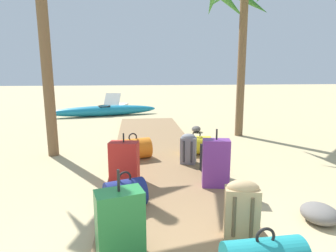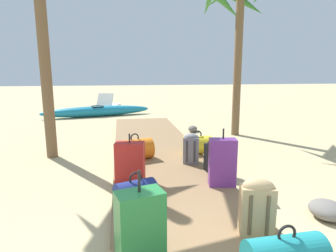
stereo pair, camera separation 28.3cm
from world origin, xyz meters
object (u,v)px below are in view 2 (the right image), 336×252
at_px(suitcase_green, 140,225).
at_px(kayak, 97,111).
at_px(backpack_tan, 257,206).
at_px(lounge_chair, 109,105).
at_px(duffel_bag_orange, 135,149).
at_px(palm_tree_far_right, 237,4).
at_px(backpack_black, 215,154).
at_px(suitcase_red, 130,162).
at_px(backpack_grey, 191,148).
at_px(duffel_bag_yellow, 197,145).
at_px(duffel_bag_navy, 136,195).
at_px(suitcase_purple, 222,162).

height_order(suitcase_green, kayak, suitcase_green).
distance_m(backpack_tan, lounge_chair, 9.68).
distance_m(duffel_bag_orange, palm_tree_far_right, 4.57).
xyz_separation_m(backpack_black, kayak, (-2.34, 6.72, -0.16)).
height_order(suitcase_red, backpack_grey, suitcase_red).
bearing_deg(palm_tree_far_right, lounge_chair, 125.67).
bearing_deg(backpack_tan, backpack_black, 84.06).
height_order(backpack_black, lounge_chair, lounge_chair).
bearing_deg(palm_tree_far_right, duffel_bag_yellow, -127.74).
height_order(backpack_grey, lounge_chair, lounge_chair).
height_order(duffel_bag_orange, duffel_bag_yellow, duffel_bag_orange).
xyz_separation_m(duffel_bag_navy, backpack_tan, (1.15, -0.76, 0.13)).
bearing_deg(backpack_grey, backpack_tan, -87.88).
bearing_deg(lounge_chair, kayak, -112.33).
distance_m(backpack_tan, suitcase_red, 2.01).
xyz_separation_m(suitcase_purple, suitcase_green, (-1.26, -1.45, -0.03)).
height_order(suitcase_green, palm_tree_far_right, palm_tree_far_right).
distance_m(duffel_bag_yellow, lounge_chair, 6.91).
xyz_separation_m(backpack_black, duffel_bag_navy, (-1.34, -1.11, -0.10)).
distance_m(backpack_grey, palm_tree_far_right, 4.21).
bearing_deg(suitcase_red, duffel_bag_yellow, 42.75).
height_order(suitcase_purple, suitcase_red, suitcase_purple).
bearing_deg(duffel_bag_orange, backpack_black, -33.59).
height_order(backpack_tan, backpack_grey, backpack_tan).
xyz_separation_m(suitcase_purple, suitcase_red, (-1.28, 0.36, -0.04)).
height_order(backpack_black, duffel_bag_yellow, backpack_black).
xyz_separation_m(duffel_bag_orange, kayak, (-1.09, 5.89, -0.07)).
xyz_separation_m(duffel_bag_navy, palm_tree_far_right, (2.78, 4.01, 3.08)).
xyz_separation_m(palm_tree_far_right, kayak, (-3.79, 3.82, -3.13)).
bearing_deg(duffel_bag_orange, suitcase_red, -96.67).
xyz_separation_m(suitcase_green, lounge_chair, (-0.61, 9.69, -0.06)).
height_order(backpack_black, suitcase_purple, suitcase_purple).
bearing_deg(suitcase_red, suitcase_green, -89.37).
height_order(suitcase_purple, backpack_grey, suitcase_purple).
xyz_separation_m(duffel_bag_navy, backpack_grey, (1.06, 1.58, 0.11)).
relative_size(backpack_black, duffel_bag_navy, 0.95).
bearing_deg(suitcase_purple, lounge_chair, 102.80).
bearing_deg(suitcase_red, backpack_tan, -54.06).
height_order(backpack_tan, suitcase_red, suitcase_red).
bearing_deg(suitcase_green, duffel_bag_navy, 89.14).
height_order(palm_tree_far_right, lounge_chair, palm_tree_far_right).
height_order(backpack_black, suitcase_red, suitcase_red).
height_order(duffel_bag_navy, backpack_tan, backpack_tan).
distance_m(duffel_bag_yellow, backpack_grey, 0.62).
bearing_deg(kayak, duffel_bag_orange, -79.47).
distance_m(duffel_bag_navy, duffel_bag_yellow, 2.51).
bearing_deg(backpack_tan, suitcase_red, 125.94).
bearing_deg(duffel_bag_navy, suitcase_red, 92.23).
height_order(duffel_bag_orange, backpack_tan, backpack_tan).
xyz_separation_m(suitcase_purple, backpack_grey, (-0.19, 1.06, -0.06)).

